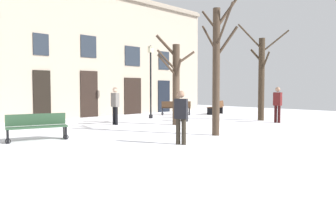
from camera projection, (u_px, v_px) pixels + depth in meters
ground_plane at (196, 130)px, 13.28m from camera, size 31.96×31.96×0.00m
building_facade at (88, 51)px, 19.20m from camera, size 19.97×0.60×7.89m
tree_right_of_center at (217, 63)px, 11.56m from camera, size 1.86×2.24×5.30m
tree_near_facade at (176, 81)px, 14.93m from camera, size 2.17×1.26×4.21m
tree_foreground at (261, 76)px, 17.05m from camera, size 2.27×1.85×5.13m
streetlamp at (151, 74)px, 18.29m from camera, size 0.30×0.30×4.20m
litter_bin at (184, 114)px, 16.66m from camera, size 0.43×0.43×0.78m
bench_back_to_back_left at (176, 108)px, 20.64m from camera, size 1.72×1.63×0.90m
bench_back_to_back_right at (37, 126)px, 10.44m from camera, size 1.93×0.94×0.88m
bench_far_corner at (216, 107)px, 21.35m from camera, size 1.60×0.76×0.91m
person_near_bench at (115, 104)px, 15.01m from camera, size 0.24×0.39×1.77m
person_strolling at (181, 115)px, 9.68m from camera, size 0.37×0.44×1.64m
person_crossing_plaza at (278, 103)px, 15.94m from camera, size 0.24×0.38×1.79m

